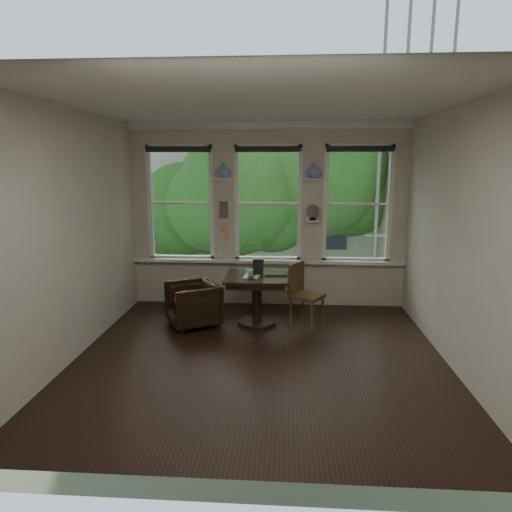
# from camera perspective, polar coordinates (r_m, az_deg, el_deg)

# --- Properties ---
(ground) EXTENTS (4.50, 4.50, 0.00)m
(ground) POSITION_cam_1_polar(r_m,az_deg,el_deg) (5.77, 0.47, -12.48)
(ground) COLOR black
(ground) RESTS_ON ground
(ceiling) EXTENTS (4.50, 4.50, 0.00)m
(ceiling) POSITION_cam_1_polar(r_m,az_deg,el_deg) (5.32, 0.53, 18.59)
(ceiling) COLOR silver
(ceiling) RESTS_ON ground
(wall_back) EXTENTS (4.50, 0.00, 4.50)m
(wall_back) POSITION_cam_1_polar(r_m,az_deg,el_deg) (7.57, 1.50, 5.06)
(wall_back) COLOR #B9AF9E
(wall_back) RESTS_ON ground
(wall_front) EXTENTS (4.50, 0.00, 4.50)m
(wall_front) POSITION_cam_1_polar(r_m,az_deg,el_deg) (3.14, -1.90, -4.01)
(wall_front) COLOR #B9AF9E
(wall_front) RESTS_ON ground
(wall_left) EXTENTS (0.00, 4.50, 4.50)m
(wall_left) POSITION_cam_1_polar(r_m,az_deg,el_deg) (5.91, -21.85, 2.46)
(wall_left) COLOR #B9AF9E
(wall_left) RESTS_ON ground
(wall_right) EXTENTS (0.00, 4.50, 4.50)m
(wall_right) POSITION_cam_1_polar(r_m,az_deg,el_deg) (5.67, 23.84, 1.96)
(wall_right) COLOR #B9AF9E
(wall_right) RESTS_ON ground
(window_left) EXTENTS (1.10, 0.12, 1.90)m
(window_left) POSITION_cam_1_polar(r_m,az_deg,el_deg) (7.74, -9.35, 6.55)
(window_left) COLOR white
(window_left) RESTS_ON ground
(window_center) EXTENTS (1.10, 0.12, 1.90)m
(window_center) POSITION_cam_1_polar(r_m,az_deg,el_deg) (7.55, 1.51, 6.57)
(window_center) COLOR white
(window_center) RESTS_ON ground
(window_right) EXTENTS (1.10, 0.12, 1.90)m
(window_right) POSITION_cam_1_polar(r_m,az_deg,el_deg) (7.63, 12.52, 6.36)
(window_right) COLOR white
(window_right) RESTS_ON ground
(shelf_left) EXTENTS (0.26, 0.16, 0.03)m
(shelf_left) POSITION_cam_1_polar(r_m,az_deg,el_deg) (7.49, -4.14, 9.58)
(shelf_left) COLOR white
(shelf_left) RESTS_ON ground
(shelf_right) EXTENTS (0.26, 0.16, 0.03)m
(shelf_right) POSITION_cam_1_polar(r_m,az_deg,el_deg) (7.43, 7.16, 9.50)
(shelf_right) COLOR white
(shelf_right) RESTS_ON ground
(intercom) EXTENTS (0.14, 0.06, 0.28)m
(intercom) POSITION_cam_1_polar(r_m,az_deg,el_deg) (7.55, -4.05, 5.79)
(intercom) COLOR #59544F
(intercom) RESTS_ON ground
(sticky_notes) EXTENTS (0.16, 0.01, 0.24)m
(sticky_notes) POSITION_cam_1_polar(r_m,az_deg,el_deg) (7.60, -4.01, 3.17)
(sticky_notes) COLOR pink
(sticky_notes) RESTS_ON ground
(desk_fan) EXTENTS (0.20, 0.20, 0.24)m
(desk_fan) POSITION_cam_1_polar(r_m,az_deg,el_deg) (7.45, 7.06, 5.11)
(desk_fan) COLOR #59544F
(desk_fan) RESTS_ON ground
(vase_left) EXTENTS (0.24, 0.24, 0.25)m
(vase_left) POSITION_cam_1_polar(r_m,az_deg,el_deg) (7.49, -4.15, 10.64)
(vase_left) COLOR silver
(vase_left) RESTS_ON shelf_left
(vase_right) EXTENTS (0.24, 0.24, 0.25)m
(vase_right) POSITION_cam_1_polar(r_m,az_deg,el_deg) (7.43, 7.19, 10.58)
(vase_right) COLOR silver
(vase_right) RESTS_ON shelf_right
(table) EXTENTS (0.90, 0.90, 0.75)m
(table) POSITION_cam_1_polar(r_m,az_deg,el_deg) (6.73, 0.11, -5.52)
(table) COLOR black
(table) RESTS_ON ground
(armchair_left) EXTENTS (0.96, 0.95, 0.65)m
(armchair_left) POSITION_cam_1_polar(r_m,az_deg,el_deg) (6.77, -7.87, -5.99)
(armchair_left) COLOR black
(armchair_left) RESTS_ON ground
(cushion_red) EXTENTS (0.45, 0.45, 0.06)m
(cushion_red) POSITION_cam_1_polar(r_m,az_deg,el_deg) (6.73, -7.90, -4.97)
(cushion_red) COLOR maroon
(cushion_red) RESTS_ON armchair_left
(side_chair_right) EXTENTS (0.58, 0.58, 0.92)m
(side_chair_right) POSITION_cam_1_polar(r_m,az_deg,el_deg) (6.70, 6.41, -4.92)
(side_chair_right) COLOR #452E18
(side_chair_right) RESTS_ON ground
(laptop) EXTENTS (0.33, 0.22, 0.03)m
(laptop) POSITION_cam_1_polar(r_m,az_deg,el_deg) (6.58, 2.51, -2.43)
(laptop) COLOR black
(laptop) RESTS_ON table
(mug) EXTENTS (0.11, 0.11, 0.09)m
(mug) POSITION_cam_1_polar(r_m,az_deg,el_deg) (6.59, -0.79, -2.10)
(mug) COLOR white
(mug) RESTS_ON table
(drinking_glass) EXTENTS (0.13, 0.13, 0.09)m
(drinking_glass) POSITION_cam_1_polar(r_m,az_deg,el_deg) (6.45, -0.61, -2.41)
(drinking_glass) COLOR white
(drinking_glass) RESTS_ON table
(tablet) EXTENTS (0.16, 0.08, 0.22)m
(tablet) POSITION_cam_1_polar(r_m,az_deg,el_deg) (6.66, 0.27, -1.39)
(tablet) COLOR black
(tablet) RESTS_ON table
(papers) EXTENTS (0.26, 0.33, 0.00)m
(papers) POSITION_cam_1_polar(r_m,az_deg,el_deg) (6.59, -0.53, -2.50)
(papers) COLOR silver
(papers) RESTS_ON table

